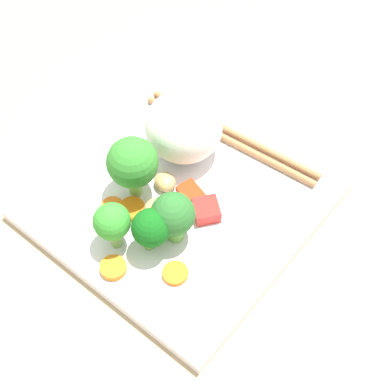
# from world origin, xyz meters

# --- Properties ---
(ground_plane) EXTENTS (1.10, 1.10, 0.02)m
(ground_plane) POSITION_xyz_m (0.00, 0.00, -0.01)
(ground_plane) COLOR tan
(square_plate) EXTENTS (0.27, 0.27, 0.01)m
(square_plate) POSITION_xyz_m (0.00, 0.00, 0.01)
(square_plate) COLOR white
(square_plate) RESTS_ON ground_plane
(rice_mound) EXTENTS (0.11, 0.11, 0.08)m
(rice_mound) POSITION_xyz_m (0.05, 0.04, 0.05)
(rice_mound) COLOR white
(rice_mound) RESTS_ON square_plate
(broccoli_floret_0) EXTENTS (0.05, 0.05, 0.07)m
(broccoli_floret_0) POSITION_xyz_m (-0.02, 0.04, 0.06)
(broccoli_floret_0) COLOR #79BE54
(broccoli_floret_0) RESTS_ON square_plate
(broccoli_floret_1) EXTENTS (0.04, 0.04, 0.06)m
(broccoli_floret_1) POSITION_xyz_m (-0.06, -0.02, 0.05)
(broccoli_floret_1) COLOR #62A443
(broccoli_floret_1) RESTS_ON square_plate
(broccoli_floret_2) EXTENTS (0.04, 0.04, 0.06)m
(broccoli_floret_2) POSITION_xyz_m (-0.04, -0.03, 0.05)
(broccoli_floret_2) COLOR #62AB43
(broccoli_floret_2) RESTS_ON square_plate
(broccoli_floret_3) EXTENTS (0.04, 0.04, 0.06)m
(broccoli_floret_3) POSITION_xyz_m (-0.08, 0.01, 0.05)
(broccoli_floret_3) COLOR #79AE57
(broccoli_floret_3) RESTS_ON square_plate
(carrot_slice_0) EXTENTS (0.04, 0.04, 0.01)m
(carrot_slice_0) POSITION_xyz_m (-0.05, 0.03, 0.02)
(carrot_slice_0) COLOR orange
(carrot_slice_0) RESTS_ON square_plate
(carrot_slice_1) EXTENTS (0.04, 0.04, 0.01)m
(carrot_slice_1) POSITION_xyz_m (-0.07, -0.06, 0.02)
(carrot_slice_1) COLOR orange
(carrot_slice_1) RESTS_ON square_plate
(carrot_slice_2) EXTENTS (0.03, 0.03, 0.01)m
(carrot_slice_2) POSITION_xyz_m (-0.06, 0.04, 0.02)
(carrot_slice_2) COLOR orange
(carrot_slice_2) RESTS_ON square_plate
(carrot_slice_3) EXTENTS (0.03, 0.03, 0.01)m
(carrot_slice_3) POSITION_xyz_m (-0.11, -0.01, 0.02)
(carrot_slice_3) COLOR orange
(carrot_slice_3) RESTS_ON square_plate
(pepper_chunk_0) EXTENTS (0.04, 0.04, 0.02)m
(pepper_chunk_0) POSITION_xyz_m (0.00, -0.04, 0.02)
(pepper_chunk_0) COLOR red
(pepper_chunk_0) RESTS_ON square_plate
(pepper_chunk_1) EXTENTS (0.03, 0.03, 0.01)m
(pepper_chunk_1) POSITION_xyz_m (0.01, -0.01, 0.02)
(pepper_chunk_1) COLOR red
(pepper_chunk_1) RESTS_ON square_plate
(chicken_piece_0) EXTENTS (0.03, 0.03, 0.02)m
(chicken_piece_0) POSITION_xyz_m (-0.03, 0.01, 0.02)
(chicken_piece_0) COLOR tan
(chicken_piece_0) RESTS_ON square_plate
(chicken_piece_1) EXTENTS (0.03, 0.03, 0.02)m
(chicken_piece_1) POSITION_xyz_m (-0.00, 0.02, 0.02)
(chicken_piece_1) COLOR tan
(chicken_piece_1) RESTS_ON square_plate
(chopstick_pair) EXTENTS (0.04, 0.22, 0.01)m
(chopstick_pair) POSITION_xyz_m (0.10, 0.01, 0.02)
(chopstick_pair) COLOR #9B6B41
(chopstick_pair) RESTS_ON square_plate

